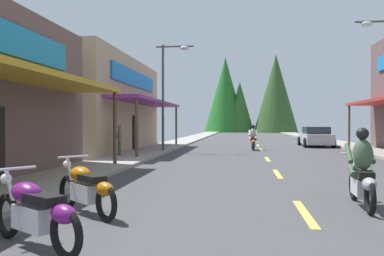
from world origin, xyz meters
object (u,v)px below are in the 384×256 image
(motorcycle_parked_left_1, at_px, (35,212))
(rider_cruising_lead, at_px, (362,174))
(rider_cruising_trailing, at_px, (253,139))
(parked_car_curbside, at_px, (316,137))
(motorcycle_parked_left_2, at_px, (86,188))
(pedestrian_browsing, at_px, (119,139))
(streetlamp_left, at_px, (169,82))

(motorcycle_parked_left_1, bearing_deg, rider_cruising_lead, -112.80)
(rider_cruising_trailing, xyz_separation_m, parked_car_curbside, (4.50, 4.45, 0.03))
(motorcycle_parked_left_2, height_order, rider_cruising_lead, rider_cruising_lead)
(motorcycle_parked_left_1, xyz_separation_m, rider_cruising_lead, (5.03, 3.33, 0.17))
(motorcycle_parked_left_2, relative_size, rider_cruising_trailing, 0.77)
(rider_cruising_lead, height_order, parked_car_curbside, rider_cruising_lead)
(motorcycle_parked_left_1, bearing_deg, rider_cruising_trailing, -65.47)
(rider_cruising_lead, distance_m, rider_cruising_trailing, 17.55)
(motorcycle_parked_left_1, bearing_deg, pedestrian_browsing, -43.91)
(motorcycle_parked_left_1, height_order, pedestrian_browsing, pedestrian_browsing)
(streetlamp_left, bearing_deg, motorcycle_parked_left_1, -85.52)
(rider_cruising_lead, bearing_deg, pedestrian_browsing, 40.14)
(rider_cruising_lead, bearing_deg, parked_car_curbside, -3.71)
(parked_car_curbside, bearing_deg, streetlamp_left, 126.98)
(motorcycle_parked_left_1, xyz_separation_m, pedestrian_browsing, (-3.17, 14.41, 0.42))
(streetlamp_left, height_order, motorcycle_parked_left_1, streetlamp_left)
(streetlamp_left, relative_size, pedestrian_browsing, 3.85)
(motorcycle_parked_left_1, relative_size, rider_cruising_lead, 0.86)
(pedestrian_browsing, relative_size, parked_car_curbside, 0.37)
(rider_cruising_lead, relative_size, rider_cruising_trailing, 1.00)
(rider_cruising_trailing, bearing_deg, streetlamp_left, 117.16)
(motorcycle_parked_left_2, distance_m, pedestrian_browsing, 12.76)
(motorcycle_parked_left_1, distance_m, pedestrian_browsing, 14.76)
(streetlamp_left, height_order, rider_cruising_trailing, streetlamp_left)
(rider_cruising_trailing, bearing_deg, rider_cruising_lead, -175.82)
(pedestrian_browsing, bearing_deg, rider_cruising_lead, 103.17)
(rider_cruising_lead, bearing_deg, motorcycle_parked_left_2, 107.89)
(streetlamp_left, distance_m, parked_car_curbside, 12.11)
(rider_cruising_lead, distance_m, pedestrian_browsing, 13.78)
(streetlamp_left, xyz_separation_m, rider_cruising_lead, (6.46, -14.88, -3.32))
(parked_car_curbside, bearing_deg, rider_cruising_lead, 172.44)
(streetlamp_left, distance_m, motorcycle_parked_left_1, 18.59)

